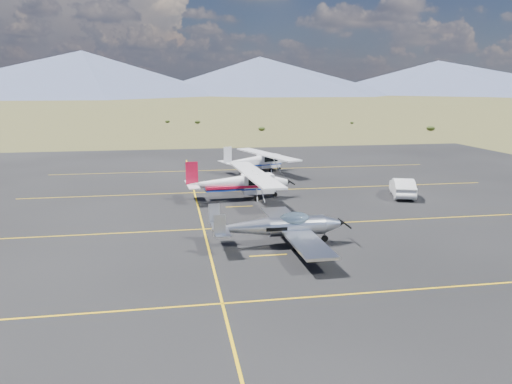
{
  "coord_description": "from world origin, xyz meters",
  "views": [
    {
      "loc": [
        -7.88,
        -27.92,
        8.7
      ],
      "look_at": [
        -2.17,
        5.01,
        1.6
      ],
      "focal_mm": 35.0,
      "sensor_mm": 36.0,
      "label": 1
    }
  ],
  "objects_px": {
    "aircraft_cessna": "(240,182)",
    "aircraft_low_wing": "(281,226)",
    "sedan": "(402,187)",
    "aircraft_plain": "(258,160)"
  },
  "relations": [
    {
      "from": "aircraft_cessna",
      "to": "aircraft_plain",
      "type": "xyz_separation_m",
      "value": [
        3.56,
        12.19,
        -0.12
      ]
    },
    {
      "from": "aircraft_cessna",
      "to": "aircraft_plain",
      "type": "bearing_deg",
      "value": 69.9
    },
    {
      "from": "aircraft_low_wing",
      "to": "sedan",
      "type": "xyz_separation_m",
      "value": [
        12.36,
        10.57,
        -0.31
      ]
    },
    {
      "from": "sedan",
      "to": "aircraft_cessna",
      "type": "bearing_deg",
      "value": 12.0
    },
    {
      "from": "aircraft_cessna",
      "to": "aircraft_low_wing",
      "type": "bearing_deg",
      "value": -90.7
    },
    {
      "from": "aircraft_cessna",
      "to": "sedan",
      "type": "distance_m",
      "value": 13.09
    },
    {
      "from": "aircraft_low_wing",
      "to": "aircraft_plain",
      "type": "distance_m",
      "value": 24.27
    },
    {
      "from": "aircraft_cessna",
      "to": "aircraft_plain",
      "type": "height_order",
      "value": "aircraft_cessna"
    },
    {
      "from": "aircraft_low_wing",
      "to": "aircraft_cessna",
      "type": "distance_m",
      "value": 11.92
    },
    {
      "from": "aircraft_low_wing",
      "to": "aircraft_cessna",
      "type": "relative_size",
      "value": 0.84
    }
  ]
}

